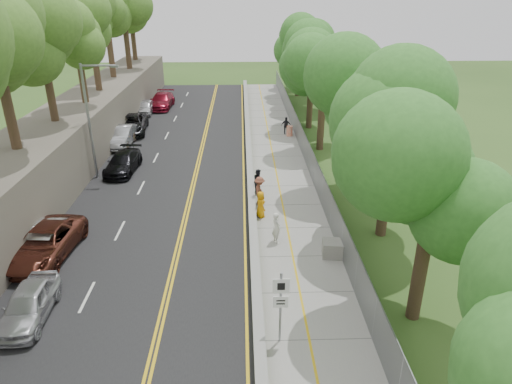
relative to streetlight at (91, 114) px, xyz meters
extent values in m
plane|color=#33511E|center=(10.46, -14.00, -4.64)|extent=(140.00, 140.00, 0.00)
cube|color=black|center=(5.06, 1.00, -4.62)|extent=(11.20, 66.00, 0.04)
cube|color=gray|center=(13.01, 1.00, -4.61)|extent=(4.20, 66.00, 0.05)
cube|color=#A8DC1C|center=(10.71, 1.00, -4.34)|extent=(0.42, 66.00, 0.60)
cube|color=#595147|center=(-3.04, 1.00, -2.64)|extent=(5.00, 66.00, 4.00)
cube|color=slate|center=(15.11, 1.00, -3.64)|extent=(0.04, 66.00, 2.00)
cylinder|color=gray|center=(-0.24, 0.00, -0.64)|extent=(0.18, 0.18, 8.00)
cylinder|color=gray|center=(0.87, 0.00, 3.21)|extent=(2.30, 0.13, 0.13)
cube|color=gray|center=(1.95, 0.00, 3.16)|extent=(0.50, 0.22, 0.14)
cylinder|color=gray|center=(11.51, -17.00, -3.04)|extent=(0.09, 0.09, 3.10)
cube|color=white|center=(11.51, -17.03, -2.04)|extent=(0.62, 0.04, 0.62)
cube|color=white|center=(11.51, -17.03, -2.74)|extent=(0.56, 0.04, 0.50)
cylinder|color=#F93F10|center=(14.54, 9.54, -4.13)|extent=(0.56, 0.56, 0.92)
cube|color=slate|center=(14.76, -11.00, -4.18)|extent=(1.32, 1.05, 0.81)
imported|color=silver|center=(1.41, -15.32, -3.91)|extent=(1.77, 4.09, 1.38)
imported|color=silver|center=(-0.09, -9.96, -3.92)|extent=(1.61, 4.19, 1.36)
imported|color=#5D2A1F|center=(0.26, -10.54, -3.84)|extent=(2.96, 5.63, 1.51)
imported|color=black|center=(1.42, 1.10, -3.91)|extent=(2.24, 4.89, 1.39)
imported|color=tan|center=(-0.14, 7.18, -3.83)|extent=(1.94, 4.54, 1.53)
imported|color=#9E9FA4|center=(-0.14, 7.31, -3.79)|extent=(1.79, 4.96, 1.63)
imported|color=black|center=(-0.14, 11.07, -3.78)|extent=(3.24, 6.09, 1.63)
imported|color=maroon|center=(1.20, 20.66, -3.79)|extent=(2.52, 5.70, 1.63)
imported|color=silver|center=(-0.14, 18.09, -3.88)|extent=(1.86, 4.29, 1.44)
imported|color=orange|center=(11.21, -6.56, -3.79)|extent=(0.76, 0.92, 1.61)
imported|color=silver|center=(11.91, -9.53, -3.73)|extent=(0.63, 0.74, 1.73)
imported|color=black|center=(11.21, -3.02, -3.78)|extent=(0.68, 0.84, 1.62)
imported|color=brown|center=(11.22, -4.84, -3.68)|extent=(0.83, 1.26, 1.82)
imported|color=black|center=(14.27, 10.05, -3.78)|extent=(1.01, 0.59, 1.61)
camera|label=1|loc=(10.16, -30.63, 7.80)|focal=32.00mm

